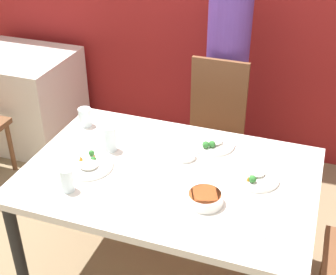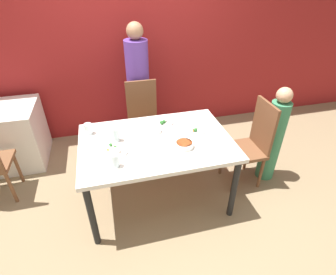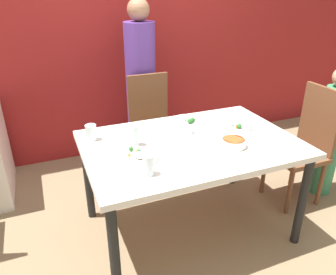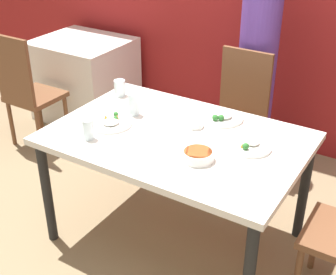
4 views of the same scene
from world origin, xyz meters
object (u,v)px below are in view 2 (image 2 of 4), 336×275
Objects in this scene: chair_adult_spot at (144,119)px; plate_rice_adult at (114,151)px; chair_child_spot at (251,143)px; glass_water_tall at (116,134)px; person_child at (273,138)px; person_adult at (139,92)px; bowl_curry at (184,144)px.

plate_rice_adult is at bearing -114.60° from chair_adult_spot.
glass_water_tall is at bearing -92.93° from chair_child_spot.
person_child is at bearing 90.00° from chair_child_spot.
chair_child_spot is at bearing -46.76° from person_adult.
glass_water_tall is at bearing 156.13° from bowl_curry.
chair_adult_spot is 0.87× the size of person_child.
chair_adult_spot reaches higher than plate_rice_adult.
chair_child_spot is 5.82× the size of bowl_curry.
chair_child_spot is 3.73× the size of plate_rice_adult.
chair_adult_spot is 3.73× the size of plate_rice_adult.
person_child is (1.32, -0.82, 0.02)m from chair_adult_spot.
person_adult reaches higher than plate_rice_adult.
chair_adult_spot is 1.34m from chair_child_spot.
glass_water_tall is (-0.60, 0.27, 0.04)m from bowl_curry.
glass_water_tall is (-0.38, -1.05, 0.05)m from person_adult.
chair_adult_spot is 0.89m from glass_water_tall.
person_adult is 6.08× the size of plate_rice_adult.
person_adult is 1.31m from plate_rice_adult.
person_adult is at bearing 70.98° from plate_rice_adult.
plate_rice_adult is (-1.48, -0.11, 0.24)m from chair_child_spot.
chair_child_spot is 1.51m from plate_rice_adult.
person_adult is at bearing 69.87° from glass_water_tall.
person_adult reaches higher than chair_adult_spot.
person_child is 4.28× the size of plate_rice_adult.
person_child is at bearing -2.48° from glass_water_tall.
person_child reaches higher than chair_child_spot.
glass_water_tall reaches higher than plate_rice_adult.
person_adult reaches higher than glass_water_tall.
chair_adult_spot is at bearing 65.40° from plate_rice_adult.
chair_child_spot is (1.06, -0.82, 0.00)m from chair_adult_spot.
glass_water_tall is (-0.38, -0.74, 0.30)m from chair_adult_spot.
chair_adult_spot is at bearing 62.66° from glass_water_tall.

